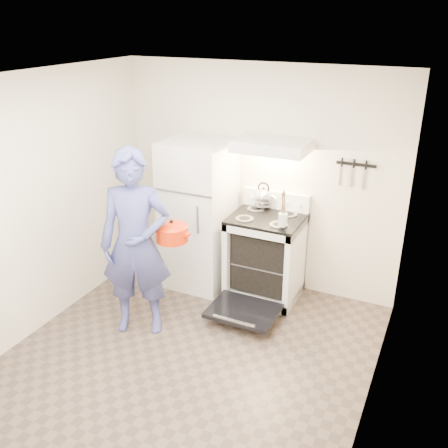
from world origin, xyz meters
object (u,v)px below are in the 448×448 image
(tea_kettle, at_px, (263,196))
(dutch_oven, at_px, (172,234))
(refrigerator, at_px, (199,214))
(person, at_px, (136,244))
(stove_body, at_px, (265,258))

(tea_kettle, relative_size, dutch_oven, 0.79)
(refrigerator, height_order, person, person)
(refrigerator, xyz_separation_m, tea_kettle, (0.68, 0.24, 0.25))
(stove_body, distance_m, person, 1.52)
(stove_body, relative_size, tea_kettle, 3.06)
(refrigerator, bearing_deg, dutch_oven, -78.34)
(stove_body, distance_m, dutch_oven, 1.23)
(stove_body, xyz_separation_m, person, (-0.90, -1.13, 0.47))
(refrigerator, height_order, tea_kettle, refrigerator)
(person, bearing_deg, stove_body, 27.90)
(person, bearing_deg, refrigerator, 61.87)
(refrigerator, distance_m, dutch_oven, 0.91)
(refrigerator, bearing_deg, person, -94.67)
(dutch_oven, bearing_deg, person, -141.39)
(refrigerator, relative_size, person, 0.91)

